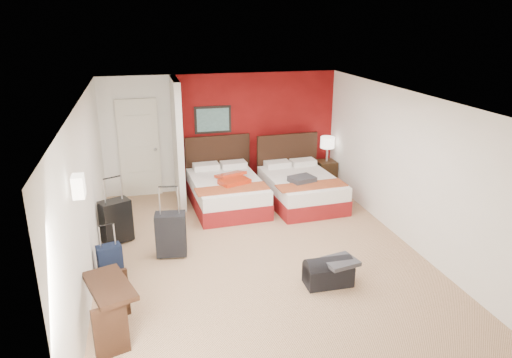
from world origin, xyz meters
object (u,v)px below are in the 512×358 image
object	(u,v)px
suitcase_black	(116,222)
suitcase_navy	(110,262)
suitcase_charcoal	(171,236)
desk	(112,310)
bed_right	(301,190)
bed_left	(227,193)
red_suitcase_open	(232,178)
nightstand	(326,173)
duffel_bag	(328,274)
table_lamp	(327,149)

from	to	relation	value
suitcase_black	suitcase_navy	distance (m)	1.15
suitcase_black	suitcase_charcoal	world-z (taller)	suitcase_black
suitcase_charcoal	desk	world-z (taller)	desk
bed_right	suitcase_charcoal	size ratio (longest dim) A/B	2.71
suitcase_black	suitcase_navy	size ratio (longest dim) A/B	1.53
suitcase_black	bed_left	bearing A→B (deg)	3.27
bed_right	suitcase_navy	distance (m)	4.19
bed_left	red_suitcase_open	world-z (taller)	red_suitcase_open
bed_left	bed_right	xyz separation A→B (m)	(1.50, -0.17, -0.00)
suitcase_charcoal	bed_left	bearing A→B (deg)	63.39
nightstand	desk	xyz separation A→B (m)	(-4.45, -4.40, 0.08)
duffel_bag	suitcase_black	bearing A→B (deg)	144.86
red_suitcase_open	nightstand	size ratio (longest dim) A/B	1.36
red_suitcase_open	suitcase_charcoal	xyz separation A→B (m)	(-1.33, -1.71, -0.27)
red_suitcase_open	duffel_bag	world-z (taller)	red_suitcase_open
bed_left	table_lamp	xyz separation A→B (m)	(2.40, 0.74, 0.55)
table_lamp	suitcase_navy	bearing A→B (deg)	-146.76
table_lamp	suitcase_navy	size ratio (longest dim) A/B	1.18
red_suitcase_open	suitcase_black	bearing A→B (deg)	-175.59
table_lamp	suitcase_black	bearing A→B (deg)	-157.67
desk	bed_right	bearing A→B (deg)	26.13
nightstand	table_lamp	size ratio (longest dim) A/B	1.01
bed_left	desk	bearing A→B (deg)	-122.16
bed_left	desk	xyz separation A→B (m)	(-2.05, -3.67, 0.07)
desk	duffel_bag	bearing A→B (deg)	-9.32
red_suitcase_open	desk	world-z (taller)	desk
nightstand	red_suitcase_open	bearing A→B (deg)	-160.71
table_lamp	suitcase_charcoal	bearing A→B (deg)	-144.96
table_lamp	duffel_bag	distance (m)	4.28
suitcase_black	suitcase_charcoal	xyz separation A→B (m)	(0.85, -0.70, -0.01)
nightstand	duffel_bag	size ratio (longest dim) A/B	0.84
bed_left	suitcase_black	bearing A→B (deg)	-154.97
suitcase_black	table_lamp	bearing A→B (deg)	-2.39
suitcase_navy	duffel_bag	size ratio (longest dim) A/B	0.71
nightstand	table_lamp	distance (m)	0.56
duffel_bag	suitcase_charcoal	bearing A→B (deg)	146.64
suitcase_black	desk	distance (m)	2.56
suitcase_charcoal	duffel_bag	xyz separation A→B (m)	(2.08, -1.39, -0.18)
bed_right	nightstand	distance (m)	1.28
suitcase_black	suitcase_charcoal	distance (m)	1.11
suitcase_navy	desk	distance (m)	1.43
bed_right	suitcase_black	world-z (taller)	suitcase_black
suitcase_black	suitcase_charcoal	bearing A→B (deg)	-64.31
bed_left	suitcase_charcoal	size ratio (longest dim) A/B	2.75
red_suitcase_open	table_lamp	bearing A→B (deg)	-0.39
bed_left	suitcase_black	size ratio (longest dim) A/B	2.66
bed_right	suitcase_charcoal	xyz separation A→B (m)	(-2.73, -1.64, 0.06)
suitcase_black	duffel_bag	distance (m)	3.61
bed_left	bed_right	bearing A→B (deg)	-9.46
suitcase_navy	bed_right	bearing A→B (deg)	14.32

